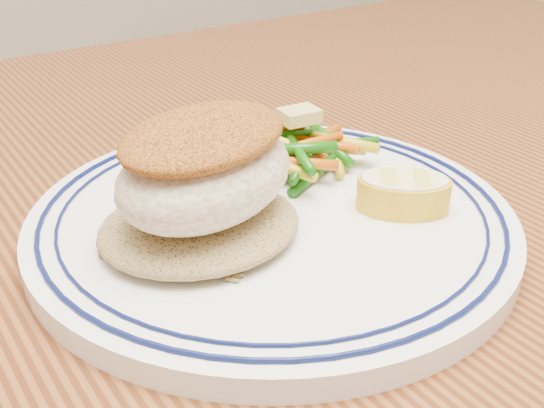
{
  "coord_description": "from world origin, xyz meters",
  "views": [
    {
      "loc": [
        -0.19,
        -0.35,
        0.96
      ],
      "look_at": [
        0.01,
        -0.04,
        0.77
      ],
      "focal_mm": 45.0,
      "sensor_mm": 36.0,
      "label": 1
    }
  ],
  "objects_px": {
    "rice_pilaf": "(200,221)",
    "vegetable_pile": "(295,146)",
    "plate": "(272,219)",
    "dining_table": "(228,328)",
    "fish_fillet": "(205,165)",
    "lemon_wedge": "(404,191)"
  },
  "relations": [
    {
      "from": "plate",
      "to": "lemon_wedge",
      "type": "bearing_deg",
      "value": -32.09
    },
    {
      "from": "rice_pilaf",
      "to": "plate",
      "type": "bearing_deg",
      "value": 4.61
    },
    {
      "from": "lemon_wedge",
      "to": "rice_pilaf",
      "type": "bearing_deg",
      "value": 162.24
    },
    {
      "from": "plate",
      "to": "dining_table",
      "type": "bearing_deg",
      "value": 105.14
    },
    {
      "from": "vegetable_pile",
      "to": "lemon_wedge",
      "type": "height_order",
      "value": "vegetable_pile"
    },
    {
      "from": "rice_pilaf",
      "to": "fish_fillet",
      "type": "bearing_deg",
      "value": -11.0
    },
    {
      "from": "dining_table",
      "to": "lemon_wedge",
      "type": "xyz_separation_m",
      "value": [
        0.08,
        -0.08,
        0.12
      ]
    },
    {
      "from": "vegetable_pile",
      "to": "fish_fillet",
      "type": "bearing_deg",
      "value": -151.22
    },
    {
      "from": "vegetable_pile",
      "to": "rice_pilaf",
      "type": "bearing_deg",
      "value": -152.77
    },
    {
      "from": "rice_pilaf",
      "to": "lemon_wedge",
      "type": "distance_m",
      "value": 0.13
    },
    {
      "from": "vegetable_pile",
      "to": "dining_table",
      "type": "bearing_deg",
      "value": -172.28
    },
    {
      "from": "dining_table",
      "to": "fish_fillet",
      "type": "relative_size",
      "value": 10.94
    },
    {
      "from": "rice_pilaf",
      "to": "lemon_wedge",
      "type": "height_order",
      "value": "same"
    },
    {
      "from": "plate",
      "to": "lemon_wedge",
      "type": "xyz_separation_m",
      "value": [
        0.07,
        -0.04,
        0.02
      ]
    },
    {
      "from": "plate",
      "to": "fish_fillet",
      "type": "distance_m",
      "value": 0.07
    },
    {
      "from": "fish_fillet",
      "to": "vegetable_pile",
      "type": "distance_m",
      "value": 0.12
    },
    {
      "from": "fish_fillet",
      "to": "vegetable_pile",
      "type": "bearing_deg",
      "value": 28.78
    },
    {
      "from": "plate",
      "to": "vegetable_pile",
      "type": "xyz_separation_m",
      "value": [
        0.05,
        0.05,
        0.02
      ]
    },
    {
      "from": "fish_fillet",
      "to": "dining_table",
      "type": "bearing_deg",
      "value": 51.79
    },
    {
      "from": "rice_pilaf",
      "to": "vegetable_pile",
      "type": "bearing_deg",
      "value": 27.23
    },
    {
      "from": "plate",
      "to": "lemon_wedge",
      "type": "relative_size",
      "value": 4.02
    },
    {
      "from": "lemon_wedge",
      "to": "fish_fillet",
      "type": "bearing_deg",
      "value": 161.96
    }
  ]
}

